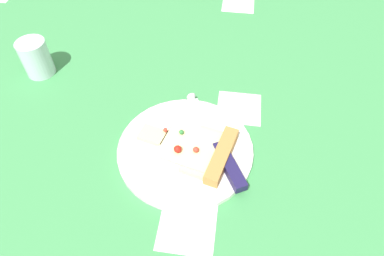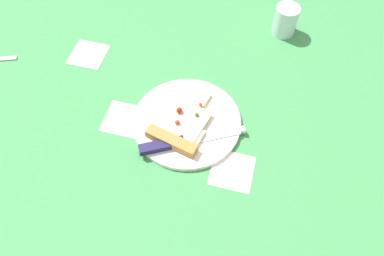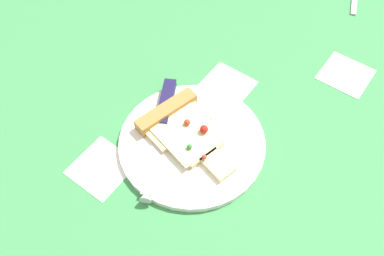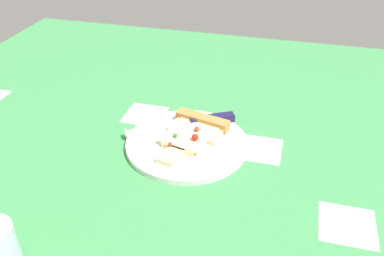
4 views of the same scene
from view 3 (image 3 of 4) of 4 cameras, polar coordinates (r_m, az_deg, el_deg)
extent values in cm
cube|color=#3D8C4C|center=(67.75, 1.93, -6.75)|extent=(140.36, 140.36, 3.00)
cube|color=white|center=(84.62, 21.04, 7.07)|extent=(9.00, 9.00, 0.20)
cube|color=white|center=(77.38, 4.90, 5.93)|extent=(9.00, 9.00, 0.20)
cube|color=white|center=(68.43, -12.74, -5.60)|extent=(9.00, 9.00, 0.20)
cylinder|color=white|center=(68.55, 0.00, -2.10)|extent=(25.05, 25.05, 1.18)
cube|color=beige|center=(69.42, -2.11, 0.52)|extent=(8.46, 12.12, 1.00)
cube|color=beige|center=(67.02, 0.82, -2.42)|extent=(7.16, 8.33, 1.00)
cube|color=beige|center=(65.16, 3.68, -5.26)|extent=(5.91, 4.74, 1.00)
cube|color=#F2E099|center=(67.53, -0.54, -0.75)|extent=(11.91, 11.33, 0.30)
cube|color=#B27A3D|center=(70.40, -3.65, 2.33)|extent=(5.40, 12.27, 2.20)
sphere|color=red|center=(67.99, -0.70, 0.83)|extent=(1.09, 1.09, 1.09)
sphere|color=red|center=(64.39, 1.75, -4.14)|extent=(0.82, 0.82, 0.82)
sphere|color=#2D7A38|center=(65.33, -0.37, -2.68)|extent=(0.91, 0.91, 0.91)
sphere|color=#B21E14|center=(67.00, 1.72, -0.16)|extent=(1.39, 1.39, 1.39)
cube|color=silver|center=(66.02, -5.45, -4.81)|extent=(7.52, 11.48, 0.30)
cone|color=silver|center=(63.34, -6.47, -9.46)|extent=(2.71, 2.71, 2.00)
cube|color=#1E1947|center=(72.06, -3.71, 3.65)|extent=(6.73, 9.83, 1.60)
cube|color=silver|center=(102.35, 22.17, 16.54)|extent=(4.61, 9.79, 0.80)
camera|label=1|loc=(0.73, 19.46, 47.30)|focal=31.37mm
camera|label=2|loc=(0.73, -68.34, 46.89)|focal=35.72mm
camera|label=4|loc=(0.66, 77.37, 4.81)|focal=38.32mm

